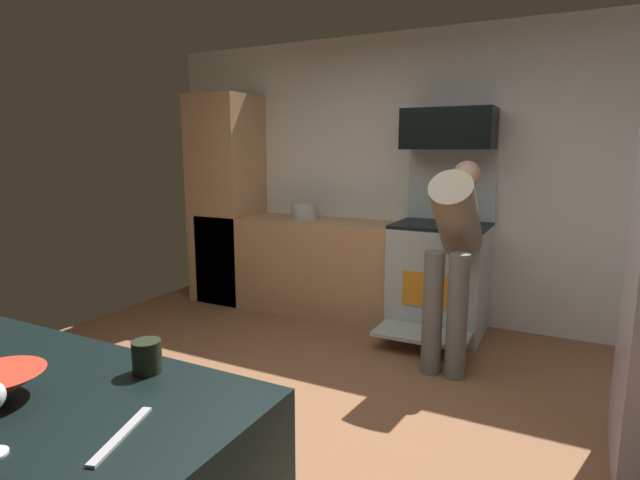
{
  "coord_description": "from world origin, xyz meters",
  "views": [
    {
      "loc": [
        1.37,
        -2.25,
        1.57
      ],
      "look_at": [
        0.06,
        0.3,
        1.05
      ],
      "focal_mm": 28.42,
      "sensor_mm": 36.0,
      "label": 1
    }
  ],
  "objects_px": {
    "microwave": "(449,129)",
    "person_cook": "(454,245)",
    "mixing_bowl_small": "(0,386)",
    "mug_coffee": "(147,357)",
    "stock_pot": "(305,211)",
    "oven_range": "(440,274)"
  },
  "relations": [
    {
      "from": "microwave",
      "to": "person_cook",
      "type": "height_order",
      "value": "microwave"
    },
    {
      "from": "mixing_bowl_small",
      "to": "microwave",
      "type": "bearing_deg",
      "value": 84.68
    },
    {
      "from": "microwave",
      "to": "mixing_bowl_small",
      "type": "relative_size",
      "value": 3.18
    },
    {
      "from": "mug_coffee",
      "to": "stock_pot",
      "type": "xyz_separation_m",
      "value": [
        -1.22,
        3.19,
        0.03
      ]
    },
    {
      "from": "oven_range",
      "to": "mixing_bowl_small",
      "type": "distance_m",
      "value": 3.52
    },
    {
      "from": "oven_range",
      "to": "mixing_bowl_small",
      "type": "bearing_deg",
      "value": -95.46
    },
    {
      "from": "microwave",
      "to": "person_cook",
      "type": "xyz_separation_m",
      "value": [
        0.25,
        -0.77,
        -0.83
      ]
    },
    {
      "from": "person_cook",
      "to": "mug_coffee",
      "type": "bearing_deg",
      "value": -98.13
    },
    {
      "from": "person_cook",
      "to": "stock_pot",
      "type": "distance_m",
      "value": 1.72
    },
    {
      "from": "microwave",
      "to": "person_cook",
      "type": "relative_size",
      "value": 0.5
    },
    {
      "from": "oven_range",
      "to": "microwave",
      "type": "height_order",
      "value": "microwave"
    },
    {
      "from": "stock_pot",
      "to": "microwave",
      "type": "bearing_deg",
      "value": 3.44
    },
    {
      "from": "person_cook",
      "to": "stock_pot",
      "type": "relative_size",
      "value": 5.79
    },
    {
      "from": "mug_coffee",
      "to": "stock_pot",
      "type": "distance_m",
      "value": 3.42
    },
    {
      "from": "microwave",
      "to": "mixing_bowl_small",
      "type": "bearing_deg",
      "value": -95.32
    },
    {
      "from": "microwave",
      "to": "mug_coffee",
      "type": "height_order",
      "value": "microwave"
    },
    {
      "from": "microwave",
      "to": "mug_coffee",
      "type": "xyz_separation_m",
      "value": [
        -0.11,
        -3.27,
        -0.78
      ]
    },
    {
      "from": "mug_coffee",
      "to": "mixing_bowl_small",
      "type": "bearing_deg",
      "value": -126.57
    },
    {
      "from": "person_cook",
      "to": "mixing_bowl_small",
      "type": "height_order",
      "value": "person_cook"
    },
    {
      "from": "mixing_bowl_small",
      "to": "person_cook",
      "type": "bearing_deg",
      "value": 78.26
    },
    {
      "from": "oven_range",
      "to": "person_cook",
      "type": "relative_size",
      "value": 1.05
    },
    {
      "from": "microwave",
      "to": "oven_range",
      "type": "bearing_deg",
      "value": -90.0
    }
  ]
}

